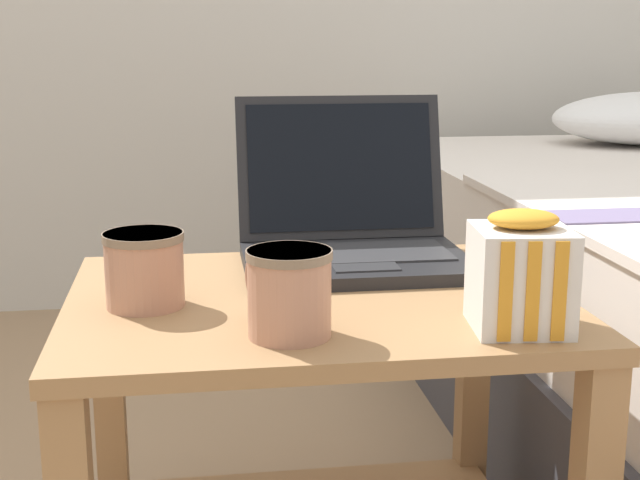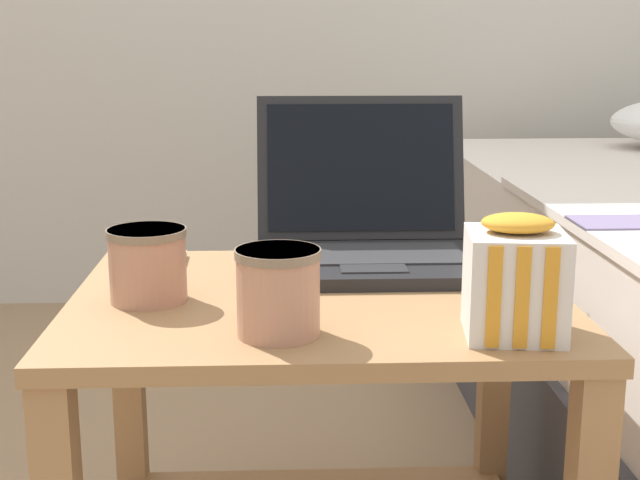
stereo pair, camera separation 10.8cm
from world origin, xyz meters
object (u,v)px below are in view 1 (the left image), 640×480
(laptop, at_px, (351,229))
(cell_phone, at_px, (143,270))
(snack_bag, at_px, (521,274))
(mug_front_left, at_px, (144,265))
(mug_front_right, at_px, (288,288))

(laptop, relative_size, cell_phone, 2.23)
(laptop, bearing_deg, snack_bag, -68.26)
(mug_front_left, height_order, mug_front_right, mug_front_right)
(mug_front_right, distance_m, snack_bag, 0.26)
(mug_front_left, relative_size, mug_front_right, 1.05)
(laptop, bearing_deg, mug_front_right, -111.92)
(snack_bag, relative_size, cell_phone, 0.96)
(snack_bag, bearing_deg, mug_front_left, 160.37)
(mug_front_right, bearing_deg, snack_bag, -2.97)
(mug_front_left, xyz_separation_m, cell_phone, (-0.01, 0.16, -0.05))
(mug_front_right, bearing_deg, mug_front_left, 139.67)
(snack_bag, bearing_deg, cell_phone, 144.66)
(mug_front_left, distance_m, mug_front_right, 0.21)
(mug_front_left, relative_size, cell_phone, 0.96)
(cell_phone, bearing_deg, snack_bag, -35.34)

